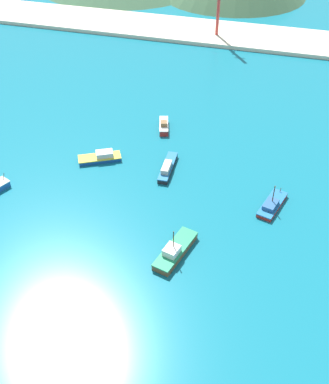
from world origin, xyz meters
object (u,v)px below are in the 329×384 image
(fishing_boat_0, at_px, (168,168))
(fishing_boat_1, at_px, (164,126))
(fishing_boat_5, at_px, (175,251))
(fishing_boat_4, at_px, (101,157))
(fishing_boat_2, at_px, (272,205))

(fishing_boat_0, xyz_separation_m, fishing_boat_1, (-5.43, 15.93, 0.08))
(fishing_boat_1, xyz_separation_m, fishing_boat_5, (13.28, -39.01, -0.01))
(fishing_boat_0, relative_size, fishing_boat_4, 1.10)
(fishing_boat_1, relative_size, fishing_boat_4, 0.77)
(fishing_boat_2, height_order, fishing_boat_5, fishing_boat_5)
(fishing_boat_0, distance_m, fishing_boat_5, 24.38)
(fishing_boat_4, height_order, fishing_boat_5, fishing_boat_5)
(fishing_boat_0, relative_size, fishing_boat_5, 0.94)
(fishing_boat_2, xyz_separation_m, fishing_boat_4, (-37.70, 5.57, 0.11))
(fishing_boat_4, bearing_deg, fishing_boat_1, 59.27)
(fishing_boat_0, xyz_separation_m, fishing_boat_2, (22.62, -5.88, -0.15))
(fishing_boat_4, distance_m, fishing_boat_5, 32.32)
(fishing_boat_1, xyz_separation_m, fishing_boat_2, (28.05, -21.81, -0.22))
(fishing_boat_0, bearing_deg, fishing_boat_1, 108.82)
(fishing_boat_2, height_order, fishing_boat_4, fishing_boat_2)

